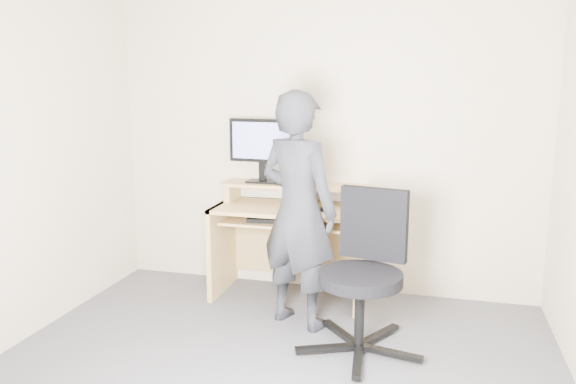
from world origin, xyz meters
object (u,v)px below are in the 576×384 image
at_px(desk, 292,229).
at_px(office_chair, 365,266).
at_px(monitor, 261,145).
at_px(person, 298,211).

distance_m(desk, office_chair, 1.07).
bearing_deg(monitor, desk, -7.98).
height_order(monitor, person, person).
relative_size(desk, monitor, 2.18).
xyz_separation_m(monitor, person, (0.46, -0.62, -0.39)).
bearing_deg(office_chair, person, 164.81).
xyz_separation_m(office_chair, person, (-0.51, 0.26, 0.28)).
bearing_deg(monitor, office_chair, -37.70).
bearing_deg(office_chair, desk, 142.40).
bearing_deg(monitor, person, -48.74).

